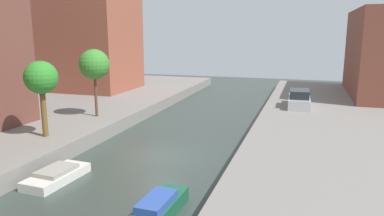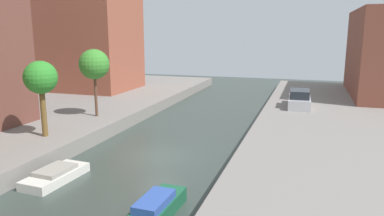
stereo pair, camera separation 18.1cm
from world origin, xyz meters
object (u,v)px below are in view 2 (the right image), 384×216
Objects in this scene: street_tree_2 at (41,79)px; street_tree_3 at (94,65)px; moored_boat_right_2 at (156,209)px; parked_car at (299,100)px; moored_boat_left_2 at (56,175)px.

street_tree_3 reaches higher than street_tree_2.
moored_boat_right_2 is (10.42, -5.99, -4.33)m from street_tree_2.
parked_car is at bearing 76.46° from moored_boat_right_2.
street_tree_3 reaches higher than moored_boat_right_2.
parked_car reaches higher than moored_boat_right_2.
moored_boat_left_2 is 0.94× the size of moored_boat_right_2.
street_tree_3 is 1.12× the size of parked_car.
street_tree_2 is 7.08m from moored_boat_left_2.
moored_boat_left_2 is at bearing -121.60° from parked_car.
street_tree_3 is at bearing 130.72° from moored_boat_right_2.
moored_boat_left_2 is at bearing 162.96° from moored_boat_right_2.
street_tree_2 is at bearing -135.92° from parked_car.
street_tree_3 is 1.44× the size of moored_boat_left_2.
street_tree_3 is at bearing 110.72° from moored_boat_left_2.
moored_boat_left_2 is (3.81, -3.97, -4.46)m from street_tree_2.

